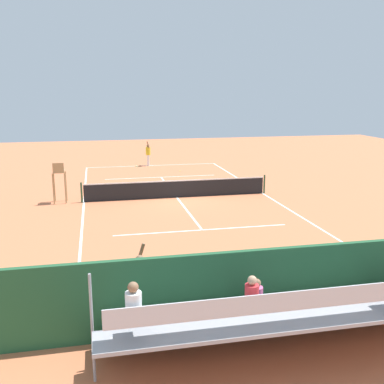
{
  "coord_description": "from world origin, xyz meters",
  "views": [
    {
      "loc": [
        4.27,
        23.88,
        5.83
      ],
      "look_at": [
        0.0,
        4.0,
        1.2
      ],
      "focal_mm": 42.27,
      "sensor_mm": 36.0,
      "label": 1
    }
  ],
  "objects_px": {
    "tennis_net": "(177,189)",
    "tennis_player": "(148,153)",
    "bleacher_stand": "(302,313)",
    "tennis_racket": "(137,166)",
    "line_judge": "(140,279)",
    "courtside_bench": "(344,282)",
    "umpire_chair": "(59,178)",
    "equipment_bag": "(272,304)",
    "tennis_ball_near": "(180,171)"
  },
  "relations": [
    {
      "from": "tennis_net",
      "to": "tennis_player",
      "type": "height_order",
      "value": "tennis_player"
    },
    {
      "from": "bleacher_stand",
      "to": "tennis_player",
      "type": "height_order",
      "value": "bleacher_stand"
    },
    {
      "from": "tennis_net",
      "to": "tennis_racket",
      "type": "relative_size",
      "value": 19.59
    },
    {
      "from": "bleacher_stand",
      "to": "line_judge",
      "type": "bearing_deg",
      "value": -36.02
    },
    {
      "from": "tennis_net",
      "to": "line_judge",
      "type": "height_order",
      "value": "line_judge"
    },
    {
      "from": "tennis_player",
      "to": "courtside_bench",
      "type": "bearing_deg",
      "value": 96.21
    },
    {
      "from": "umpire_chair",
      "to": "courtside_bench",
      "type": "relative_size",
      "value": 1.19
    },
    {
      "from": "tennis_player",
      "to": "tennis_racket",
      "type": "relative_size",
      "value": 3.66
    },
    {
      "from": "tennis_player",
      "to": "tennis_net",
      "type": "bearing_deg",
      "value": 91.42
    },
    {
      "from": "tennis_net",
      "to": "bleacher_stand",
      "type": "relative_size",
      "value": 1.14
    },
    {
      "from": "tennis_net",
      "to": "tennis_player",
      "type": "distance_m",
      "value": 11.05
    },
    {
      "from": "tennis_player",
      "to": "equipment_bag",
      "type": "bearing_deg",
      "value": 91.06
    },
    {
      "from": "tennis_net",
      "to": "umpire_chair",
      "type": "xyz_separation_m",
      "value": [
        6.2,
        -0.18,
        0.81
      ]
    },
    {
      "from": "courtside_bench",
      "to": "tennis_racket",
      "type": "bearing_deg",
      "value": -81.7
    },
    {
      "from": "tennis_net",
      "to": "line_judge",
      "type": "distance_m",
      "value": 13.33
    },
    {
      "from": "umpire_chair",
      "to": "tennis_ball_near",
      "type": "xyz_separation_m",
      "value": [
        -7.88,
        -7.8,
        -1.28
      ]
    },
    {
      "from": "umpire_chair",
      "to": "line_judge",
      "type": "xyz_separation_m",
      "value": [
        -2.91,
        13.08,
        -0.3
      ]
    },
    {
      "from": "bleacher_stand",
      "to": "courtside_bench",
      "type": "height_order",
      "value": "bleacher_stand"
    },
    {
      "from": "tennis_ball_near",
      "to": "line_judge",
      "type": "height_order",
      "value": "line_judge"
    },
    {
      "from": "tennis_player",
      "to": "line_judge",
      "type": "bearing_deg",
      "value": 82.83
    },
    {
      "from": "courtside_bench",
      "to": "tennis_player",
      "type": "distance_m",
      "value": 24.45
    },
    {
      "from": "bleacher_stand",
      "to": "umpire_chair",
      "type": "xyz_separation_m",
      "value": [
        6.29,
        -15.54,
        0.37
      ]
    },
    {
      "from": "bleacher_stand",
      "to": "tennis_ball_near",
      "type": "relative_size",
      "value": 137.27
    },
    {
      "from": "bleacher_stand",
      "to": "tennis_racket",
      "type": "height_order",
      "value": "bleacher_stand"
    },
    {
      "from": "equipment_bag",
      "to": "line_judge",
      "type": "xyz_separation_m",
      "value": [
        3.47,
        -0.5,
        0.84
      ]
    },
    {
      "from": "umpire_chair",
      "to": "tennis_player",
      "type": "relative_size",
      "value": 1.11
    },
    {
      "from": "line_judge",
      "to": "bleacher_stand",
      "type": "bearing_deg",
      "value": 143.98
    },
    {
      "from": "tennis_net",
      "to": "line_judge",
      "type": "bearing_deg",
      "value": 75.71
    },
    {
      "from": "tennis_player",
      "to": "tennis_racket",
      "type": "bearing_deg",
      "value": 12.14
    },
    {
      "from": "courtside_bench",
      "to": "equipment_bag",
      "type": "distance_m",
      "value": 2.23
    },
    {
      "from": "tennis_racket",
      "to": "line_judge",
      "type": "height_order",
      "value": "line_judge"
    },
    {
      "from": "tennis_racket",
      "to": "line_judge",
      "type": "distance_m",
      "value": 23.87
    },
    {
      "from": "equipment_bag",
      "to": "tennis_racket",
      "type": "relative_size",
      "value": 1.71
    },
    {
      "from": "tennis_net",
      "to": "tennis_ball_near",
      "type": "relative_size",
      "value": 156.06
    },
    {
      "from": "tennis_racket",
      "to": "line_judge",
      "type": "bearing_deg",
      "value": 84.84
    },
    {
      "from": "bleacher_stand",
      "to": "courtside_bench",
      "type": "xyz_separation_m",
      "value": [
        -2.28,
        -2.09,
        -0.38
      ]
    },
    {
      "from": "umpire_chair",
      "to": "tennis_player",
      "type": "distance_m",
      "value": 12.37
    },
    {
      "from": "tennis_racket",
      "to": "tennis_ball_near",
      "type": "distance_m",
      "value": 4.02
    },
    {
      "from": "umpire_chair",
      "to": "courtside_bench",
      "type": "height_order",
      "value": "umpire_chair"
    },
    {
      "from": "line_judge",
      "to": "tennis_player",
      "type": "bearing_deg",
      "value": -97.17
    },
    {
      "from": "bleacher_stand",
      "to": "tennis_ball_near",
      "type": "xyz_separation_m",
      "value": [
        -1.59,
        -23.33,
        -0.91
      ]
    },
    {
      "from": "bleacher_stand",
      "to": "equipment_bag",
      "type": "bearing_deg",
      "value": -92.59
    },
    {
      "from": "tennis_net",
      "to": "equipment_bag",
      "type": "xyz_separation_m",
      "value": [
        -0.18,
        13.4,
        -0.32
      ]
    },
    {
      "from": "tennis_player",
      "to": "tennis_racket",
      "type": "height_order",
      "value": "tennis_player"
    },
    {
      "from": "line_judge",
      "to": "umpire_chair",
      "type": "bearing_deg",
      "value": -77.45
    },
    {
      "from": "tennis_net",
      "to": "courtside_bench",
      "type": "bearing_deg",
      "value": 100.13
    },
    {
      "from": "tennis_net",
      "to": "courtside_bench",
      "type": "xyz_separation_m",
      "value": [
        -2.37,
        13.27,
        0.06
      ]
    },
    {
      "from": "tennis_net",
      "to": "equipment_bag",
      "type": "distance_m",
      "value": 13.41
    },
    {
      "from": "courtside_bench",
      "to": "tennis_racket",
      "type": "xyz_separation_m",
      "value": [
        3.52,
        -24.12,
        -0.54
      ]
    },
    {
      "from": "umpire_chair",
      "to": "courtside_bench",
      "type": "bearing_deg",
      "value": 122.51
    }
  ]
}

